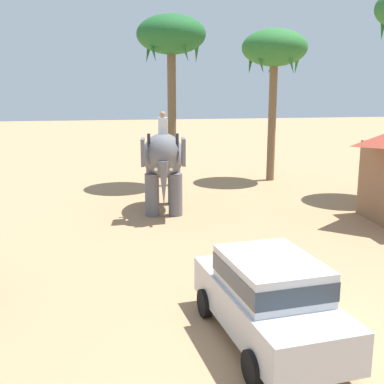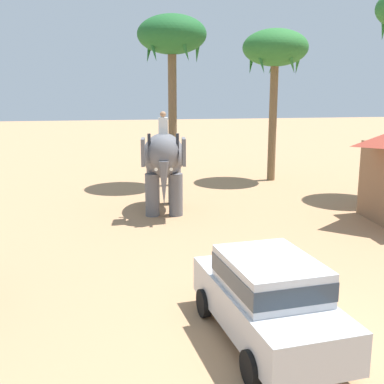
# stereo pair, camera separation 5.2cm
# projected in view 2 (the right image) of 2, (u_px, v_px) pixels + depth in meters

# --- Properties ---
(ground_plane) EXTENTS (120.00, 120.00, 0.00)m
(ground_plane) POSITION_uv_depth(u_px,v_px,m) (280.00, 346.00, 9.32)
(ground_plane) COLOR tan
(car_sedan_foreground) EXTENTS (2.24, 4.27, 1.70)m
(car_sedan_foreground) POSITION_uv_depth(u_px,v_px,m) (268.00, 296.00, 9.32)
(car_sedan_foreground) COLOR #B7BABF
(car_sedan_foreground) RESTS_ON ground
(elephant_with_mahout) EXTENTS (1.94, 3.96, 3.88)m
(elephant_with_mahout) POSITION_uv_depth(u_px,v_px,m) (164.00, 160.00, 18.76)
(elephant_with_mahout) COLOR slate
(elephant_with_mahout) RESTS_ON ground
(palm_tree_near_hut) EXTENTS (3.20, 3.20, 7.97)m
(palm_tree_near_hut) POSITION_uv_depth(u_px,v_px,m) (172.00, 39.00, 22.59)
(palm_tree_near_hut) COLOR brown
(palm_tree_near_hut) RESTS_ON ground
(palm_tree_left_of_road) EXTENTS (3.20, 3.20, 7.48)m
(palm_tree_left_of_road) POSITION_uv_depth(u_px,v_px,m) (275.00, 52.00, 23.97)
(palm_tree_left_of_road) COLOR brown
(palm_tree_left_of_road) RESTS_ON ground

